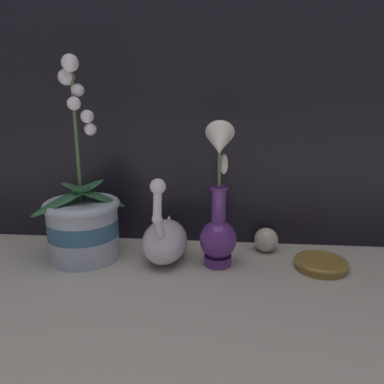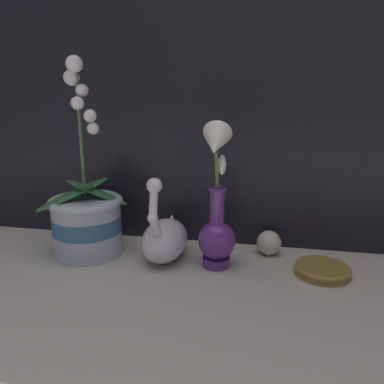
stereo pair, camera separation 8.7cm
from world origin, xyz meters
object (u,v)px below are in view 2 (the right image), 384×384
swan_figurine (165,237)px  blue_vase (216,217)px  amber_dish (322,269)px  orchid_potted_plant (87,217)px  glass_sphere (269,243)px

swan_figurine → blue_vase: (0.13, -0.03, 0.07)m
amber_dish → orchid_potted_plant: bearing=178.8°
blue_vase → glass_sphere: 0.18m
orchid_potted_plant → swan_figurine: bearing=1.1°
blue_vase → amber_dish: blue_vase is taller
glass_sphere → blue_vase: bearing=-140.4°
orchid_potted_plant → glass_sphere: bearing=9.9°
blue_vase → amber_dish: bearing=2.4°
glass_sphere → swan_figurine: bearing=-163.3°
amber_dish → glass_sphere: bearing=142.5°
orchid_potted_plant → glass_sphere: size_ratio=7.69×
orchid_potted_plant → amber_dish: 0.57m
swan_figurine → blue_vase: size_ratio=0.65×
glass_sphere → orchid_potted_plant: bearing=-170.1°
swan_figurine → amber_dish: size_ratio=1.79×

